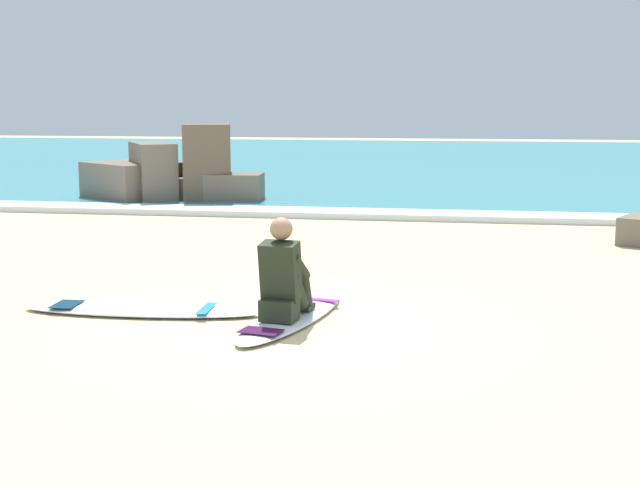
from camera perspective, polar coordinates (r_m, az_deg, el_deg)
ground_plane at (r=8.12m, az=-1.23°, el=-5.48°), size 80.00×80.00×0.00m
sea at (r=29.25m, az=6.65°, el=5.33°), size 80.00×28.00×0.10m
breaking_foam at (r=15.65m, az=4.06°, el=1.91°), size 80.00×0.90×0.11m
surfboard_main at (r=8.36m, az=-1.82°, el=-4.80°), size 0.96×2.27×0.08m
surfer_seated at (r=8.11m, az=-2.40°, el=-2.34°), size 0.43×0.74×0.95m
surfboard_spare_near at (r=8.79m, az=-11.64°, el=-4.28°), size 2.39×0.62×0.08m
rock_outcrop_distant at (r=18.05m, az=-9.35°, el=4.34°), size 3.91×2.23×1.60m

